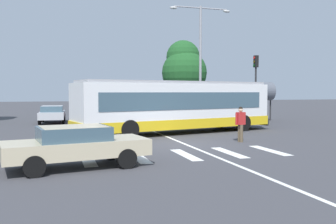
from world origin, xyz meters
name	(u,v)px	position (x,y,z in m)	size (l,w,h in m)	color
ground_plane	(180,144)	(0.00, 0.00, 0.00)	(160.00, 160.00, 0.00)	#3D3D42
city_transit_bus	(177,106)	(1.35, 4.47, 1.59)	(12.60, 5.45, 3.06)	black
pedestrian_crossing_street	(241,122)	(3.06, -0.14, 0.97)	(0.58, 0.33, 1.72)	brown
foreground_sedan	(76,144)	(-4.92, -4.14, 0.77)	(4.74, 2.55, 1.35)	black
parked_car_silver	(52,113)	(-5.80, 13.89, 0.77)	(2.03, 4.58, 1.35)	black
parked_car_red	(89,113)	(-3.03, 13.64, 0.77)	(1.89, 4.51, 1.35)	black
parked_car_black	(122,112)	(-0.33, 14.02, 0.77)	(1.88, 4.50, 1.35)	black
parked_car_teal	(154,111)	(2.45, 14.32, 0.77)	(1.96, 4.55, 1.35)	black
parked_car_charcoal	(185,111)	(5.08, 13.73, 0.77)	(1.95, 4.54, 1.35)	black
traffic_light_far_corner	(256,78)	(9.12, 8.95, 3.46)	(0.33, 0.32, 5.20)	#28282B
bus_stop_shelter	(250,92)	(10.00, 11.32, 2.42)	(3.97, 1.54, 3.25)	#28282B
twin_arm_street_lamp	(200,51)	(5.40, 11.01, 5.64)	(5.05, 0.32, 9.11)	#939399
background_tree_right	(184,68)	(7.03, 19.57, 4.84)	(4.58, 4.58, 7.69)	brown
crosswalk_painted_stripes	(186,155)	(-0.72, -2.83, 0.00)	(7.88, 2.72, 0.01)	silver
lane_center_line	(172,139)	(0.23, 2.00, 0.00)	(0.16, 24.00, 0.01)	silver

